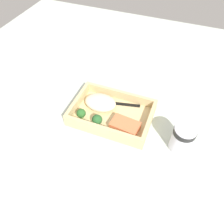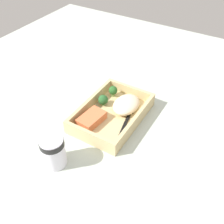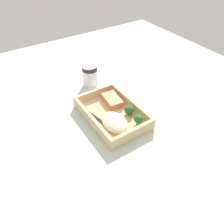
{
  "view_description": "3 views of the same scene",
  "coord_description": "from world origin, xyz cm",
  "views": [
    {
      "loc": [
        -17.91,
        46.67,
        59.98
      ],
      "look_at": [
        0.0,
        0.0,
        2.7
      ],
      "focal_mm": 35.0,
      "sensor_mm": 36.0,
      "label": 1
    },
    {
      "loc": [
        -56.01,
        -33.53,
        60.6
      ],
      "look_at": [
        0.0,
        0.0,
        2.7
      ],
      "focal_mm": 42.0,
      "sensor_mm": 36.0,
      "label": 2
    },
    {
      "loc": [
        51.82,
        -33.83,
        57.07
      ],
      "look_at": [
        0.0,
        0.0,
        2.7
      ],
      "focal_mm": 35.0,
      "sensor_mm": 36.0,
      "label": 3
    }
  ],
  "objects": [
    {
      "name": "ground_plane",
      "position": [
        0.0,
        0.0,
        -1.0
      ],
      "size": [
        160.0,
        160.0,
        2.0
      ],
      "primitive_type": "cube",
      "color": "#B4C0B4"
    },
    {
      "name": "takeout_tray",
      "position": [
        0.0,
        0.0,
        0.6
      ],
      "size": [
        27.68,
        18.75,
        1.2
      ],
      "primitive_type": "cube",
      "color": "#CEB57F",
      "rests_on": "ground_plane"
    },
    {
      "name": "tray_rim",
      "position": [
        0.0,
        0.0,
        3.04
      ],
      "size": [
        27.68,
        18.75,
        3.68
      ],
      "color": "#CEB57F",
      "rests_on": "takeout_tray"
    },
    {
      "name": "salmon_fillet",
      "position": [
        -6.18,
        4.03,
        2.58
      ],
      "size": [
        9.84,
        6.63,
        2.76
      ],
      "primitive_type": "cube",
      "rotation": [
        0.0,
        0.0,
        -0.11
      ],
      "color": "#E07044",
      "rests_on": "takeout_tray"
    },
    {
      "name": "mashed_potatoes",
      "position": [
        5.44,
        -2.46,
        3.12
      ],
      "size": [
        11.47,
        8.37,
        3.84
      ],
      "primitive_type": "ellipsoid",
      "color": "beige",
      "rests_on": "takeout_tray"
    },
    {
      "name": "broccoli_floret_1",
      "position": [
        9.31,
        5.13,
        3.63
      ],
      "size": [
        3.2,
        3.2,
        4.16
      ],
      "color": "#7D9B51",
      "rests_on": "takeout_tray"
    },
    {
      "name": "broccoli_floret_2",
      "position": [
        3.21,
        5.53,
        3.34
      ],
      "size": [
        3.53,
        3.53,
        3.98
      ],
      "color": "#8AA965",
      "rests_on": "takeout_tray"
    },
    {
      "name": "fork",
      "position": [
        0.64,
        -5.48,
        1.42
      ],
      "size": [
        15.79,
        5.0,
        0.44
      ],
      "color": "black",
      "rests_on": "takeout_tray"
    },
    {
      "name": "paper_cup",
      "position": [
        -24.4,
        4.11,
        5.4
      ],
      "size": [
        6.72,
        6.72,
        9.66
      ],
      "color": "white",
      "rests_on": "ground_plane"
    },
    {
      "name": "receipt_slip",
      "position": [
        3.18,
        20.46,
        0.12
      ],
      "size": [
        11.2,
        14.17,
        0.24
      ],
      "primitive_type": "cube",
      "rotation": [
        0.0,
        0.0,
        -0.34
      ],
      "color": "white",
      "rests_on": "ground_plane"
    }
  ]
}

